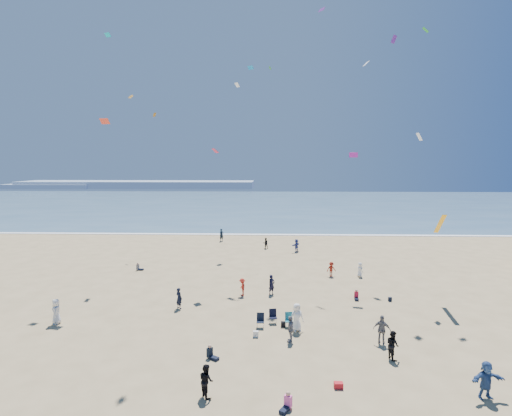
{
  "coord_description": "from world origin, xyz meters",
  "views": [
    {
      "loc": [
        2.92,
        -18.51,
        11.41
      ],
      "look_at": [
        2.0,
        8.0,
        8.47
      ],
      "focal_mm": 28.0,
      "sensor_mm": 36.0,
      "label": 1
    }
  ],
  "objects": [
    {
      "name": "seated_group",
      "position": [
        1.67,
        6.8,
        0.42
      ],
      "size": [
        22.34,
        30.23,
        0.84
      ],
      "color": "white",
      "rests_on": "ground"
    },
    {
      "name": "ocean",
      "position": [
        0.0,
        95.0,
        0.03
      ],
      "size": [
        220.0,
        100.0,
        0.06
      ],
      "primitive_type": "cube",
      "color": "#476B84",
      "rests_on": "ground"
    },
    {
      "name": "surf_line",
      "position": [
        0.0,
        45.0,
        0.04
      ],
      "size": [
        220.0,
        1.2,
        0.08
      ],
      "primitive_type": "cube",
      "color": "white",
      "rests_on": "ground"
    },
    {
      "name": "ground",
      "position": [
        0.0,
        0.0,
        0.0
      ],
      "size": [
        220.0,
        220.0,
        0.0
      ],
      "primitive_type": "plane",
      "color": "tan",
      "rests_on": "ground"
    },
    {
      "name": "headland_near",
      "position": [
        -100.0,
        165.0,
        1.0
      ],
      "size": [
        40.0,
        14.0,
        2.0
      ],
      "primitive_type": "cube",
      "color": "#7A8EA8",
      "rests_on": "ground"
    },
    {
      "name": "cooler",
      "position": [
        6.47,
        0.88,
        0.15
      ],
      "size": [
        0.45,
        0.3,
        0.3
      ],
      "primitive_type": "cube",
      "color": "red",
      "rests_on": "ground"
    },
    {
      "name": "standing_flyers",
      "position": [
        4.75,
        13.3,
        0.86
      ],
      "size": [
        27.18,
        40.42,
        1.91
      ],
      "color": "white",
      "rests_on": "ground"
    },
    {
      "name": "black_backpack",
      "position": [
        3.89,
        8.48,
        0.19
      ],
      "size": [
        0.3,
        0.22,
        0.38
      ],
      "primitive_type": "cube",
      "color": "black",
      "rests_on": "ground"
    },
    {
      "name": "headland_far",
      "position": [
        -60.0,
        170.0,
        1.6
      ],
      "size": [
        110.0,
        20.0,
        3.2
      ],
      "primitive_type": "cube",
      "color": "#7A8EA8",
      "rests_on": "ground"
    },
    {
      "name": "kites_aloft",
      "position": [
        11.04,
        13.7,
        14.38
      ],
      "size": [
        37.58,
        41.52,
        27.67
      ],
      "color": "red",
      "rests_on": "ground"
    },
    {
      "name": "navy_bag",
      "position": [
        12.99,
        14.07,
        0.17
      ],
      "size": [
        0.28,
        0.18,
        0.34
      ],
      "primitive_type": "cube",
      "color": "black",
      "rests_on": "ground"
    },
    {
      "name": "white_tote",
      "position": [
        2.03,
        6.78,
        0.2
      ],
      "size": [
        0.35,
        0.2,
        0.4
      ],
      "primitive_type": "cube",
      "color": "white",
      "rests_on": "ground"
    },
    {
      "name": "chair_cluster",
      "position": [
        3.26,
        8.61,
        0.5
      ],
      "size": [
        2.61,
        1.44,
        1.0
      ],
      "color": "black",
      "rests_on": "ground"
    }
  ]
}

